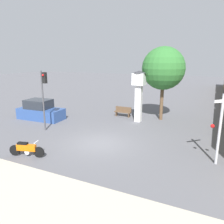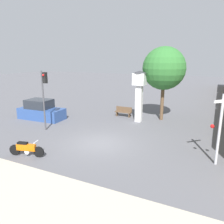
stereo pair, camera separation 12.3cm
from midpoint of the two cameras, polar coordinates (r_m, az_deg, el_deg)
ground_plane at (r=14.51m, az=-3.44°, el=-8.19°), size 120.00×120.00×0.00m
sidewalk_strip at (r=9.49m, az=-27.54°, el=-22.62°), size 36.00×6.00×0.10m
motorcycle at (r=13.46m, az=-21.69°, el=-8.96°), size 2.06×0.72×0.93m
clock_tower at (r=18.86m, az=6.84°, el=6.19°), size 1.20×1.20×4.42m
traffic_light at (r=17.03m, az=-17.60°, el=5.39°), size 0.50×0.35×4.55m
railroad_crossing_signal at (r=12.39m, az=26.14°, el=-3.52°), size 0.90×0.82×3.75m
street_tree at (r=19.65m, az=13.11°, el=11.01°), size 3.70×3.70×6.44m
bench at (r=20.85m, az=2.70°, el=0.15°), size 1.60×0.44×0.92m
parked_car at (r=20.96m, az=-18.37°, el=0.25°), size 4.29×2.01×1.80m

